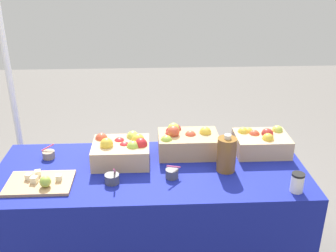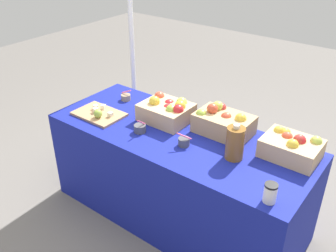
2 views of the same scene
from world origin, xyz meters
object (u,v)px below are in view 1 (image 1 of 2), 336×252
object	(u,v)px
cutting_board_front	(40,182)
tent_pole	(10,87)
coffee_cup	(297,183)
cider_jug	(226,154)
apple_crate_left	(261,142)
sample_bowl_far	(112,178)
sample_bowl_mid	(48,154)
apple_crate_middle	(186,142)
sample_bowl_near	(171,173)
apple_crate_right	(121,150)

from	to	relation	value
cutting_board_front	tent_pole	size ratio (longest dim) A/B	0.17
coffee_cup	cider_jug	bearing A→B (deg)	144.23
apple_crate_left	cider_jug	distance (m)	0.36
apple_crate_left	sample_bowl_far	xyz separation A→B (m)	(-0.95, -0.34, -0.04)
cutting_board_front	sample_bowl_mid	xyz separation A→B (m)	(-0.03, 0.33, 0.01)
apple_crate_middle	sample_bowl_far	distance (m)	0.58
sample_bowl_near	apple_crate_middle	bearing A→B (deg)	70.36
coffee_cup	sample_bowl_near	bearing A→B (deg)	165.23
apple_crate_middle	sample_bowl_near	xyz separation A→B (m)	(-0.11, -0.31, -0.05)
apple_crate_middle	cider_jug	world-z (taller)	cider_jug
sample_bowl_mid	sample_bowl_far	world-z (taller)	sample_bowl_far
apple_crate_left	tent_pole	world-z (taller)	tent_pole
apple_crate_left	cutting_board_front	bearing A→B (deg)	-165.76
sample_bowl_mid	tent_pole	size ratio (longest dim) A/B	0.04
sample_bowl_near	tent_pole	bearing A→B (deg)	146.21
sample_bowl_near	tent_pole	size ratio (longest dim) A/B	0.05
apple_crate_left	apple_crate_middle	bearing A→B (deg)	179.44
cider_jug	tent_pole	bearing A→B (deg)	155.03
cutting_board_front	sample_bowl_mid	size ratio (longest dim) A/B	4.16
cider_jug	tent_pole	xyz separation A→B (m)	(-1.44, 0.67, 0.23)
apple_crate_middle	tent_pole	xyz separation A→B (m)	(-1.22, 0.44, 0.25)
coffee_cup	tent_pole	bearing A→B (deg)	152.74
apple_crate_middle	cider_jug	bearing A→B (deg)	-46.65
cutting_board_front	sample_bowl_mid	bearing A→B (deg)	94.47
apple_crate_left	coffee_cup	distance (m)	0.49
apple_crate_left	cider_jug	bearing A→B (deg)	-140.19
apple_crate_left	sample_bowl_far	size ratio (longest dim) A/B	2.98
cutting_board_front	tent_pole	bearing A→B (deg)	114.49
apple_crate_left	sample_bowl_near	distance (m)	0.68
cider_jug	sample_bowl_mid	bearing A→B (deg)	169.31
apple_crate_middle	sample_bowl_near	distance (m)	0.33
cutting_board_front	sample_bowl_near	size ratio (longest dim) A/B	3.53
apple_crate_left	cutting_board_front	distance (m)	1.41
sample_bowl_mid	cider_jug	distance (m)	1.13
apple_crate_middle	sample_bowl_near	world-z (taller)	apple_crate_middle
cutting_board_front	sample_bowl_far	xyz separation A→B (m)	(0.41, 0.00, 0.01)
apple_crate_right	cutting_board_front	bearing A→B (deg)	-150.13
apple_crate_right	sample_bowl_mid	size ratio (longest dim) A/B	3.94
apple_crate_left	sample_bowl_far	world-z (taller)	apple_crate_left
sample_bowl_near	coffee_cup	xyz separation A→B (m)	(0.68, -0.18, 0.03)
apple_crate_middle	cutting_board_front	xyz separation A→B (m)	(-0.86, -0.35, -0.07)
sample_bowl_near	cider_jug	size ratio (longest dim) A/B	0.44
tent_pole	coffee_cup	bearing A→B (deg)	-27.26
apple_crate_right	sample_bowl_near	bearing A→B (deg)	-35.47
sample_bowl_near	tent_pole	world-z (taller)	tent_pole
apple_crate_left	apple_crate_middle	size ratio (longest dim) A/B	0.90
sample_bowl_mid	tent_pole	distance (m)	0.65
apple_crate_middle	cider_jug	distance (m)	0.32
tent_pole	sample_bowl_near	bearing A→B (deg)	-33.79
apple_crate_left	cutting_board_front	xyz separation A→B (m)	(-1.36, -0.35, -0.06)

